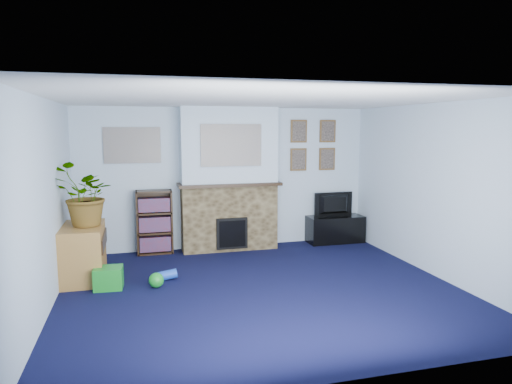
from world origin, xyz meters
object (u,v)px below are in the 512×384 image
object	(u,v)px
television	(335,204)
sideboard	(83,254)
bookshelf	(155,223)
tv_stand	(335,230)

from	to	relation	value
television	sideboard	bearing A→B (deg)	11.94
television	bookshelf	world-z (taller)	bookshelf
bookshelf	tv_stand	bearing A→B (deg)	-1.37
sideboard	tv_stand	bearing A→B (deg)	13.66
tv_stand	television	bearing A→B (deg)	90.00
television	sideboard	world-z (taller)	television
tv_stand	television	xyz separation A→B (m)	(0.00, 0.02, 0.47)
bookshelf	sideboard	world-z (taller)	bookshelf
tv_stand	sideboard	world-z (taller)	sideboard
tv_stand	television	distance (m)	0.47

